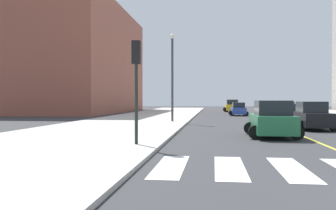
{
  "coord_description": "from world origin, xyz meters",
  "views": [
    {
      "loc": [
        -4.99,
        -7.11,
        2.05
      ],
      "look_at": [
        -9.7,
        30.53,
        1.51
      ],
      "focal_mm": 38.9,
      "sensor_mm": 36.0,
      "label": 1
    }
  ],
  "objects_px": {
    "car_blue_sixth": "(238,109)",
    "street_lamp": "(172,70)",
    "car_yellow_second": "(232,106)",
    "car_white_fifth": "(294,115)",
    "car_red_nearest": "(287,109)",
    "car_black_fourth": "(312,116)",
    "car_green_third": "(272,120)",
    "traffic_light_far_corner": "(136,71)"
  },
  "relations": [
    {
      "from": "car_blue_sixth",
      "to": "car_yellow_second",
      "type": "bearing_deg",
      "value": 89.64
    },
    {
      "from": "car_red_nearest",
      "to": "car_black_fourth",
      "type": "height_order",
      "value": "car_black_fourth"
    },
    {
      "from": "car_red_nearest",
      "to": "car_green_third",
      "type": "height_order",
      "value": "car_green_third"
    },
    {
      "from": "car_green_third",
      "to": "street_lamp",
      "type": "xyz_separation_m",
      "value": [
        -6.81,
        11.51,
        3.75
      ]
    },
    {
      "from": "car_red_nearest",
      "to": "car_yellow_second",
      "type": "distance_m",
      "value": 13.54
    },
    {
      "from": "car_white_fifth",
      "to": "street_lamp",
      "type": "height_order",
      "value": "street_lamp"
    },
    {
      "from": "car_red_nearest",
      "to": "car_blue_sixth",
      "type": "distance_m",
      "value": 7.36
    },
    {
      "from": "car_black_fourth",
      "to": "car_green_third",
      "type": "bearing_deg",
      "value": 57.1
    },
    {
      "from": "car_black_fourth",
      "to": "car_blue_sixth",
      "type": "relative_size",
      "value": 1.13
    },
    {
      "from": "car_yellow_second",
      "to": "car_green_third",
      "type": "bearing_deg",
      "value": -90.58
    },
    {
      "from": "car_green_third",
      "to": "car_white_fifth",
      "type": "distance_m",
      "value": 11.64
    },
    {
      "from": "car_blue_sixth",
      "to": "car_green_third",
      "type": "bearing_deg",
      "value": -90.67
    },
    {
      "from": "car_yellow_second",
      "to": "car_black_fourth",
      "type": "relative_size",
      "value": 1.08
    },
    {
      "from": "street_lamp",
      "to": "car_blue_sixth",
      "type": "bearing_deg",
      "value": 66.37
    },
    {
      "from": "car_yellow_second",
      "to": "car_blue_sixth",
      "type": "xyz_separation_m",
      "value": [
        0.08,
        -14.76,
        -0.18
      ]
    },
    {
      "from": "car_yellow_second",
      "to": "car_green_third",
      "type": "distance_m",
      "value": 41.84
    },
    {
      "from": "traffic_light_far_corner",
      "to": "car_black_fourth",
      "type": "bearing_deg",
      "value": 47.1
    },
    {
      "from": "car_white_fifth",
      "to": "car_blue_sixth",
      "type": "height_order",
      "value": "car_white_fifth"
    },
    {
      "from": "car_blue_sixth",
      "to": "street_lamp",
      "type": "bearing_deg",
      "value": -114.29
    },
    {
      "from": "car_white_fifth",
      "to": "car_blue_sixth",
      "type": "distance_m",
      "value": 16.37
    },
    {
      "from": "traffic_light_far_corner",
      "to": "street_lamp",
      "type": "height_order",
      "value": "street_lamp"
    },
    {
      "from": "car_green_third",
      "to": "car_blue_sixth",
      "type": "height_order",
      "value": "car_green_third"
    },
    {
      "from": "car_red_nearest",
      "to": "traffic_light_far_corner",
      "type": "xyz_separation_m",
      "value": [
        -13.18,
        -35.33,
        2.43
      ]
    },
    {
      "from": "car_yellow_second",
      "to": "car_white_fifth",
      "type": "xyz_separation_m",
      "value": [
        3.59,
        -30.75,
        -0.17
      ]
    },
    {
      "from": "car_blue_sixth",
      "to": "car_black_fourth",
      "type": "bearing_deg",
      "value": -81.23
    },
    {
      "from": "car_blue_sixth",
      "to": "traffic_light_far_corner",
      "type": "distance_m",
      "value": 33.02
    },
    {
      "from": "traffic_light_far_corner",
      "to": "street_lamp",
      "type": "xyz_separation_m",
      "value": [
        -0.34,
        16.72,
        1.42
      ]
    },
    {
      "from": "car_yellow_second",
      "to": "street_lamp",
      "type": "height_order",
      "value": "street_lamp"
    },
    {
      "from": "car_red_nearest",
      "to": "car_yellow_second",
      "type": "height_order",
      "value": "car_yellow_second"
    },
    {
      "from": "car_white_fifth",
      "to": "car_red_nearest",
      "type": "bearing_deg",
      "value": -99.1
    },
    {
      "from": "car_black_fourth",
      "to": "traffic_light_far_corner",
      "type": "height_order",
      "value": "traffic_light_far_corner"
    },
    {
      "from": "car_red_nearest",
      "to": "car_green_third",
      "type": "relative_size",
      "value": 0.9
    },
    {
      "from": "car_green_third",
      "to": "car_blue_sixth",
      "type": "distance_m",
      "value": 27.08
    },
    {
      "from": "car_green_third",
      "to": "traffic_light_far_corner",
      "type": "xyz_separation_m",
      "value": [
        -6.47,
        -5.2,
        2.33
      ]
    },
    {
      "from": "car_green_third",
      "to": "street_lamp",
      "type": "distance_m",
      "value": 13.89
    },
    {
      "from": "car_red_nearest",
      "to": "car_blue_sixth",
      "type": "bearing_deg",
      "value": 25.28
    },
    {
      "from": "car_green_third",
      "to": "traffic_light_far_corner",
      "type": "distance_m",
      "value": 8.62
    },
    {
      "from": "car_blue_sixth",
      "to": "traffic_light_far_corner",
      "type": "bearing_deg",
      "value": -102.0
    },
    {
      "from": "car_yellow_second",
      "to": "car_blue_sixth",
      "type": "height_order",
      "value": "car_yellow_second"
    },
    {
      "from": "car_blue_sixth",
      "to": "street_lamp",
      "type": "relative_size",
      "value": 0.5
    },
    {
      "from": "car_black_fourth",
      "to": "car_blue_sixth",
      "type": "xyz_separation_m",
      "value": [
        -3.57,
        21.48,
        -0.1
      ]
    },
    {
      "from": "car_white_fifth",
      "to": "street_lamp",
      "type": "distance_m",
      "value": 11.04
    }
  ]
}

